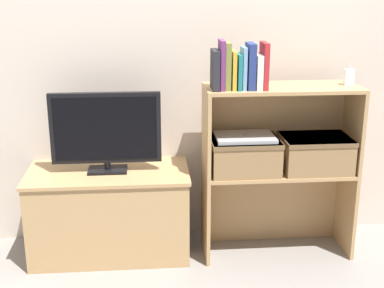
{
  "coord_description": "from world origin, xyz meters",
  "views": [
    {
      "loc": [
        -0.24,
        -2.68,
        1.57
      ],
      "look_at": [
        0.0,
        0.16,
        0.68
      ],
      "focal_mm": 50.0,
      "sensor_mm": 36.0,
      "label": 1
    }
  ],
  "objects_px": {
    "book_ivory": "(258,72)",
    "storage_basket_left": "(244,154)",
    "book_charcoal": "(215,70)",
    "book_mustard": "(233,70)",
    "book_teal": "(239,72)",
    "book_olive": "(227,66)",
    "laptop": "(245,137)",
    "tv": "(106,130)",
    "book_skyblue": "(243,68)",
    "book_plum": "(222,65)",
    "book_crimson": "(264,66)",
    "tv_stand": "(110,212)",
    "storage_basket_right": "(315,152)",
    "book_navy": "(250,66)",
    "baby_monitor": "(349,77)"
  },
  "relations": [
    {
      "from": "tv_stand",
      "to": "book_plum",
      "type": "relative_size",
      "value": 3.55
    },
    {
      "from": "tv_stand",
      "to": "storage_basket_left",
      "type": "xyz_separation_m",
      "value": [
        0.77,
        -0.07,
        0.36
      ]
    },
    {
      "from": "book_crimson",
      "to": "book_ivory",
      "type": "bearing_deg",
      "value": 180.0
    },
    {
      "from": "book_mustard",
      "to": "book_teal",
      "type": "distance_m",
      "value": 0.03
    },
    {
      "from": "book_ivory",
      "to": "baby_monitor",
      "type": "relative_size",
      "value": 1.55
    },
    {
      "from": "tv_stand",
      "to": "book_ivory",
      "type": "relative_size",
      "value": 5.01
    },
    {
      "from": "book_olive",
      "to": "book_plum",
      "type": "bearing_deg",
      "value": 180.0
    },
    {
      "from": "book_navy",
      "to": "storage_basket_left",
      "type": "bearing_deg",
      "value": 104.05
    },
    {
      "from": "tv",
      "to": "book_mustard",
      "type": "xyz_separation_m",
      "value": [
        0.69,
        -0.12,
        0.35
      ]
    },
    {
      "from": "book_mustard",
      "to": "book_crimson",
      "type": "relative_size",
      "value": 0.83
    },
    {
      "from": "book_mustard",
      "to": "book_plum",
      "type": "bearing_deg",
      "value": 180.0
    },
    {
      "from": "tv",
      "to": "book_crimson",
      "type": "bearing_deg",
      "value": -7.69
    },
    {
      "from": "tv",
      "to": "book_olive",
      "type": "bearing_deg",
      "value": -9.97
    },
    {
      "from": "book_mustard",
      "to": "book_teal",
      "type": "height_order",
      "value": "book_mustard"
    },
    {
      "from": "book_skyblue",
      "to": "storage_basket_right",
      "type": "relative_size",
      "value": 0.58
    },
    {
      "from": "book_crimson",
      "to": "laptop",
      "type": "bearing_deg",
      "value": 152.89
    },
    {
      "from": "book_charcoal",
      "to": "storage_basket_right",
      "type": "height_order",
      "value": "book_charcoal"
    },
    {
      "from": "book_charcoal",
      "to": "book_mustard",
      "type": "relative_size",
      "value": 1.03
    },
    {
      "from": "book_olive",
      "to": "laptop",
      "type": "bearing_deg",
      "value": 20.51
    },
    {
      "from": "book_navy",
      "to": "laptop",
      "type": "distance_m",
      "value": 0.4
    },
    {
      "from": "book_charcoal",
      "to": "book_ivory",
      "type": "distance_m",
      "value": 0.23
    },
    {
      "from": "book_teal",
      "to": "storage_basket_left",
      "type": "bearing_deg",
      "value": 39.32
    },
    {
      "from": "storage_basket_right",
      "to": "book_navy",
      "type": "bearing_deg",
      "value": -173.88
    },
    {
      "from": "book_olive",
      "to": "book_mustard",
      "type": "bearing_deg",
      "value": 0.0
    },
    {
      "from": "book_plum",
      "to": "storage_basket_right",
      "type": "height_order",
      "value": "book_plum"
    },
    {
      "from": "book_skyblue",
      "to": "book_olive",
      "type": "bearing_deg",
      "value": 180.0
    },
    {
      "from": "tv",
      "to": "storage_basket_left",
      "type": "relative_size",
      "value": 1.59
    },
    {
      "from": "book_skyblue",
      "to": "book_plum",
      "type": "bearing_deg",
      "value": 180.0
    },
    {
      "from": "book_teal",
      "to": "storage_basket_right",
      "type": "relative_size",
      "value": 0.48
    },
    {
      "from": "tv",
      "to": "storage_basket_left",
      "type": "bearing_deg",
      "value": -5.39
    },
    {
      "from": "tv",
      "to": "book_ivory",
      "type": "relative_size",
      "value": 3.35
    },
    {
      "from": "book_skyblue",
      "to": "book_navy",
      "type": "height_order",
      "value": "book_navy"
    },
    {
      "from": "book_skyblue",
      "to": "storage_basket_left",
      "type": "xyz_separation_m",
      "value": [
        0.03,
        0.04,
        -0.49
      ]
    },
    {
      "from": "book_navy",
      "to": "book_crimson",
      "type": "height_order",
      "value": "book_crimson"
    },
    {
      "from": "book_charcoal",
      "to": "laptop",
      "type": "bearing_deg",
      "value": 13.54
    },
    {
      "from": "book_skyblue",
      "to": "storage_basket_left",
      "type": "distance_m",
      "value": 0.49
    },
    {
      "from": "book_charcoal",
      "to": "book_skyblue",
      "type": "bearing_deg",
      "value": 0.0
    },
    {
      "from": "book_ivory",
      "to": "storage_basket_left",
      "type": "relative_size",
      "value": 0.47
    },
    {
      "from": "book_plum",
      "to": "book_crimson",
      "type": "height_order",
      "value": "book_plum"
    },
    {
      "from": "book_plum",
      "to": "book_skyblue",
      "type": "relative_size",
      "value": 1.16
    },
    {
      "from": "tv",
      "to": "book_olive",
      "type": "relative_size",
      "value": 2.49
    },
    {
      "from": "book_plum",
      "to": "book_teal",
      "type": "distance_m",
      "value": 0.1
    },
    {
      "from": "book_olive",
      "to": "book_skyblue",
      "type": "relative_size",
      "value": 1.11
    },
    {
      "from": "book_plum",
      "to": "book_olive",
      "type": "xyz_separation_m",
      "value": [
        0.03,
        0.0,
        -0.01
      ]
    },
    {
      "from": "book_mustard",
      "to": "laptop",
      "type": "height_order",
      "value": "book_mustard"
    },
    {
      "from": "tv_stand",
      "to": "storage_basket_right",
      "type": "xyz_separation_m",
      "value": [
        1.18,
        -0.07,
        0.36
      ]
    },
    {
      "from": "book_olive",
      "to": "tv_stand",
      "type": "bearing_deg",
      "value": 169.9
    },
    {
      "from": "book_olive",
      "to": "storage_basket_left",
      "type": "distance_m",
      "value": 0.52
    },
    {
      "from": "storage_basket_left",
      "to": "book_mustard",
      "type": "bearing_deg",
      "value": -152.22
    },
    {
      "from": "book_plum",
      "to": "book_ivory",
      "type": "height_order",
      "value": "book_plum"
    }
  ]
}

